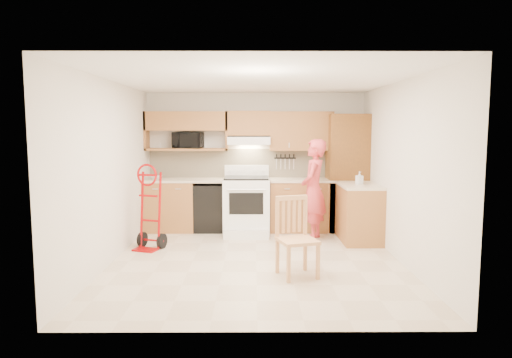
{
  "coord_description": "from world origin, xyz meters",
  "views": [
    {
      "loc": [
        -0.04,
        -6.21,
        1.84
      ],
      "look_at": [
        0.0,
        0.5,
        1.1
      ],
      "focal_mm": 31.93,
      "sensor_mm": 36.0,
      "label": 1
    }
  ],
  "objects_px": {
    "microwave": "(188,140)",
    "dining_chair": "(297,237)",
    "range": "(246,200)",
    "person": "(314,190)",
    "hand_truck": "(148,211)"
  },
  "relations": [
    {
      "from": "hand_truck",
      "to": "dining_chair",
      "type": "distance_m",
      "value": 2.53
    },
    {
      "from": "microwave",
      "to": "dining_chair",
      "type": "distance_m",
      "value": 3.45
    },
    {
      "from": "dining_chair",
      "to": "person",
      "type": "bearing_deg",
      "value": 59.49
    },
    {
      "from": "person",
      "to": "microwave",
      "type": "bearing_deg",
      "value": -93.74
    },
    {
      "from": "person",
      "to": "hand_truck",
      "type": "distance_m",
      "value": 2.69
    },
    {
      "from": "microwave",
      "to": "hand_truck",
      "type": "bearing_deg",
      "value": -99.85
    },
    {
      "from": "person",
      "to": "hand_truck",
      "type": "bearing_deg",
      "value": -59.51
    },
    {
      "from": "microwave",
      "to": "range",
      "type": "distance_m",
      "value": 1.55
    },
    {
      "from": "range",
      "to": "person",
      "type": "height_order",
      "value": "person"
    },
    {
      "from": "hand_truck",
      "to": "person",
      "type": "bearing_deg",
      "value": 32.05
    },
    {
      "from": "microwave",
      "to": "dining_chair",
      "type": "relative_size",
      "value": 0.53
    },
    {
      "from": "microwave",
      "to": "range",
      "type": "height_order",
      "value": "microwave"
    },
    {
      "from": "range",
      "to": "hand_truck",
      "type": "bearing_deg",
      "value": -145.02
    },
    {
      "from": "microwave",
      "to": "range",
      "type": "relative_size",
      "value": 0.44
    },
    {
      "from": "microwave",
      "to": "range",
      "type": "xyz_separation_m",
      "value": [
        1.07,
        -0.41,
        -1.04
      ]
    }
  ]
}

